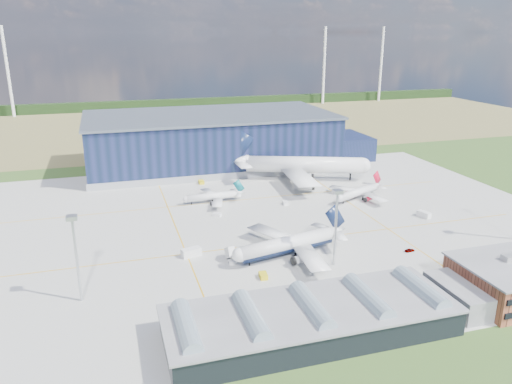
# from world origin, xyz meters

# --- Properties ---
(ground) EXTENTS (600.00, 600.00, 0.00)m
(ground) POSITION_xyz_m (0.00, 0.00, 0.00)
(ground) COLOR #2E481B
(ground) RESTS_ON ground
(apron) EXTENTS (220.00, 160.00, 0.08)m
(apron) POSITION_xyz_m (0.00, 10.00, 0.03)
(apron) COLOR gray
(apron) RESTS_ON ground
(farmland) EXTENTS (600.00, 220.00, 0.01)m
(farmland) POSITION_xyz_m (0.00, 220.00, 0.00)
(farmland) COLOR olive
(farmland) RESTS_ON ground
(treeline) EXTENTS (600.00, 8.00, 8.00)m
(treeline) POSITION_xyz_m (0.00, 300.00, 4.00)
(treeline) COLOR black
(treeline) RESTS_ON ground
(hangar) EXTENTS (145.00, 62.00, 26.10)m
(hangar) POSITION_xyz_m (2.81, 94.80, 11.62)
(hangar) COLOR #0F1A32
(hangar) RESTS_ON ground
(glass_concourse) EXTENTS (78.00, 23.00, 8.60)m
(glass_concourse) POSITION_xyz_m (-6.45, -60.00, 3.69)
(glass_concourse) COLOR black
(glass_concourse) RESTS_ON ground
(light_mast_west) EXTENTS (2.60, 2.60, 23.00)m
(light_mast_west) POSITION_xyz_m (-60.00, -30.00, 15.43)
(light_mast_west) COLOR silver
(light_mast_west) RESTS_ON ground
(light_mast_center) EXTENTS (2.60, 2.60, 23.00)m
(light_mast_center) POSITION_xyz_m (10.00, -30.00, 15.43)
(light_mast_center) COLOR silver
(light_mast_center) RESTS_ON ground
(airliner_navy) EXTENTS (48.39, 47.71, 13.32)m
(airliner_navy) POSITION_xyz_m (-1.31, -20.72, 6.66)
(airliner_navy) COLOR silver
(airliner_navy) RESTS_ON ground
(airliner_red) EXTENTS (38.41, 38.10, 9.50)m
(airliner_red) POSITION_xyz_m (45.13, 22.00, 4.75)
(airliner_red) COLOR silver
(airliner_red) RESTS_ON ground
(airliner_widebody) EXTENTS (86.60, 85.75, 22.00)m
(airliner_widebody) POSITION_xyz_m (35.13, 55.00, 11.00)
(airliner_widebody) COLOR silver
(airliner_widebody) RESTS_ON ground
(airliner_regional) EXTENTS (26.08, 25.53, 8.41)m
(airliner_regional) POSITION_xyz_m (-12.50, 35.07, 4.21)
(airliner_regional) COLOR silver
(airliner_regional) RESTS_ON ground
(gse_tug_a) EXTENTS (2.43, 3.62, 1.43)m
(gse_tug_a) POSITION_xyz_m (-12.23, -31.77, 0.71)
(gse_tug_a) COLOR gold
(gse_tug_a) RESTS_ON ground
(gse_van_a) EXTENTS (6.37, 3.95, 2.58)m
(gse_van_a) POSITION_xyz_m (-28.84, -11.94, 1.29)
(gse_van_a) COLOR silver
(gse_van_a) RESTS_ON ground
(gse_cart_a) EXTENTS (2.32, 3.26, 1.34)m
(gse_cart_a) POSITION_xyz_m (14.91, 24.58, 0.67)
(gse_cart_a) COLOR silver
(gse_cart_a) RESTS_ON ground
(gse_van_b) EXTENTS (3.71, 5.37, 2.25)m
(gse_van_b) POSITION_xyz_m (58.68, -3.65, 1.12)
(gse_van_b) COLOR silver
(gse_van_b) RESTS_ON ground
(gse_tug_c) EXTENTS (2.23, 3.56, 1.56)m
(gse_tug_c) POSITION_xyz_m (-11.44, 62.00, 0.78)
(gse_tug_c) COLOR gold
(gse_tug_c) RESTS_ON ground
(gse_cart_b) EXTENTS (3.65, 3.45, 1.32)m
(gse_cart_b) POSITION_xyz_m (-13.81, 19.38, 0.66)
(gse_cart_b) COLOR silver
(gse_cart_b) RESTS_ON ground
(gse_van_c) EXTENTS (4.84, 3.35, 2.11)m
(gse_van_c) POSITION_xyz_m (56.33, -46.00, 1.06)
(gse_van_c) COLOR silver
(gse_van_c) RESTS_ON ground
(airstair) EXTENTS (2.16, 4.95, 3.12)m
(airstair) POSITION_xyz_m (-18.25, -18.00, 1.56)
(airstair) COLOR silver
(airstair) RESTS_ON ground
(car_a) EXTENTS (3.27, 1.50, 1.09)m
(car_a) POSITION_xyz_m (36.48, -28.45, 0.54)
(car_a) COLOR #99999E
(car_a) RESTS_ON ground
(car_b) EXTENTS (4.09, 2.45, 1.27)m
(car_b) POSITION_xyz_m (16.96, -48.00, 0.64)
(car_b) COLOR #99999E
(car_b) RESTS_ON ground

